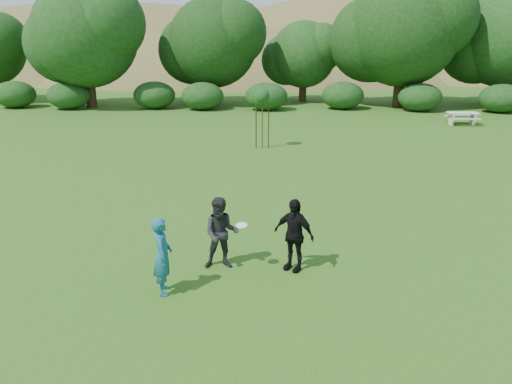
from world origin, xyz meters
TOP-DOWN VIEW (x-y plane):
  - ground at (0.00, 0.00)m, footprint 120.00×120.00m
  - player_teal at (-1.87, -0.72)m, footprint 0.52×0.69m
  - player_grey at (-0.74, 0.52)m, footprint 0.89×0.72m
  - player_black at (0.95, 0.48)m, footprint 1.09×0.91m
  - frisbee at (-0.25, 0.34)m, footprint 0.27×0.27m
  - sapling at (0.00, 13.50)m, footprint 0.70×0.70m
  - picnic_table at (12.08, 20.36)m, footprint 1.80×1.48m
  - hillside at (-0.56, 68.45)m, footprint 150.00×72.00m
  - tree_row at (3.23, 28.68)m, footprint 53.92×10.38m

SIDE VIEW (x-z plane):
  - hillside at x=-0.56m, z-range -37.97..14.03m
  - ground at x=0.00m, z-range 0.00..0.00m
  - picnic_table at x=12.08m, z-range 0.14..0.90m
  - player_teal at x=-1.87m, z-range 0.00..1.71m
  - player_grey at x=-0.74m, z-range 0.00..1.74m
  - player_black at x=0.95m, z-range 0.00..1.75m
  - frisbee at x=-0.25m, z-range 1.12..1.18m
  - sapling at x=0.00m, z-range 0.99..3.84m
  - tree_row at x=3.23m, z-range 0.06..9.69m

